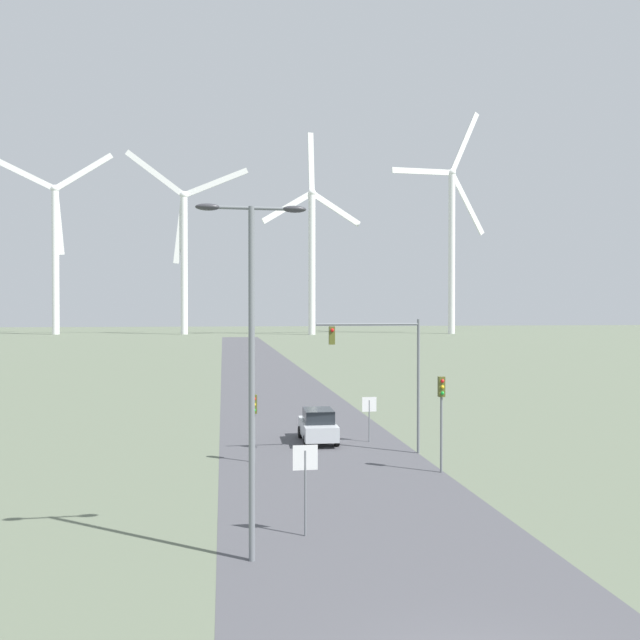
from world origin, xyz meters
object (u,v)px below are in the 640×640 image
stop_sign_near (305,472)px  traffic_light_mast_overhead (385,358)px  traffic_light_post_near_left (254,413)px  wind_turbine_right (452,234)px  streetlamp (252,339)px  stop_sign_far (369,411)px  wind_turbine_far_left (55,244)px  car_approaching (318,425)px  traffic_light_post_near_right (442,403)px  wind_turbine_center (312,247)px  wind_turbine_left (184,247)px

stop_sign_near → traffic_light_mast_overhead: traffic_light_mast_overhead is taller
traffic_light_post_near_left → wind_turbine_right: (73.12, 166.44, 30.35)m
streetlamp → traffic_light_post_near_left: (0.65, 11.83, -4.04)m
streetlamp → stop_sign_near: 5.02m
streetlamp → traffic_light_mast_overhead: bearing=59.8°
stop_sign_far → wind_turbine_right: bearing=67.7°
traffic_light_mast_overhead → wind_turbine_far_left: bearing=108.8°
streetlamp → car_approaching: 17.42m
traffic_light_post_near_right → stop_sign_far: bearing=103.6°
wind_turbine_center → traffic_light_post_near_left: bearing=-99.1°
streetlamp → traffic_light_mast_overhead: streetlamp is taller
stop_sign_far → wind_turbine_center: (19.87, 161.55, 25.91)m
wind_turbine_right → traffic_light_post_near_right: bearing=-110.9°
wind_turbine_right → wind_turbine_far_left: bearing=174.1°
stop_sign_near → stop_sign_far: size_ratio=1.18×
stop_sign_near → car_approaching: (2.59, 14.22, -1.14)m
stop_sign_far → traffic_light_post_near_right: bearing=-76.4°
car_approaching → wind_turbine_far_left: bearing=108.3°
streetlamp → wind_turbine_center: (27.05, 177.07, 21.24)m
traffic_light_mast_overhead → car_approaching: traffic_light_mast_overhead is taller
stop_sign_near → stop_sign_far: (5.39, 13.79, -0.31)m
stop_sign_near → traffic_light_post_near_right: 9.93m
wind_turbine_far_left → wind_turbine_center: (80.54, -14.28, -1.17)m
car_approaching → wind_turbine_right: (69.40, 162.32, 31.81)m
stop_sign_near → car_approaching: stop_sign_near is taller
stop_sign_far → wind_turbine_left: (-20.19, 170.38, 26.26)m
car_approaching → wind_turbine_center: 164.89m
traffic_light_post_near_left → wind_turbine_center: (26.40, 165.24, 25.28)m
stop_sign_near → stop_sign_far: 14.81m
traffic_light_post_near_left → wind_turbine_far_left: (-54.14, 179.52, 26.44)m
streetlamp → traffic_light_post_near_right: bearing=44.3°
wind_turbine_center → wind_turbine_right: wind_turbine_right is taller
wind_turbine_left → wind_turbine_right: size_ratio=0.78×
stop_sign_far → traffic_light_post_near_right: (1.67, -6.89, 1.40)m
traffic_light_post_near_right → car_approaching: bearing=121.4°
streetlamp → stop_sign_near: streetlamp is taller
stop_sign_near → traffic_light_post_near_left: traffic_light_post_near_left is taller
wind_turbine_far_left → wind_turbine_left: size_ratio=1.01×
wind_turbine_left → wind_turbine_right: 87.24m
traffic_light_post_near_left → wind_turbine_center: 169.24m
streetlamp → traffic_light_post_near_right: (8.84, 8.63, -3.27)m
wind_turbine_right → stop_sign_far: bearing=-112.3°
wind_turbine_left → streetlamp: bearing=-86.0°
wind_turbine_far_left → stop_sign_near: bearing=-73.7°
traffic_light_post_near_left → wind_turbine_far_left: bearing=106.8°
traffic_light_mast_overhead → wind_turbine_far_left: size_ratio=0.12×
streetlamp → wind_turbine_left: wind_turbine_left is taller
traffic_light_post_near_right → car_approaching: (-4.47, 7.32, -2.23)m
stop_sign_far → wind_turbine_center: 164.82m
stop_sign_far → traffic_light_mast_overhead: size_ratio=0.36×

